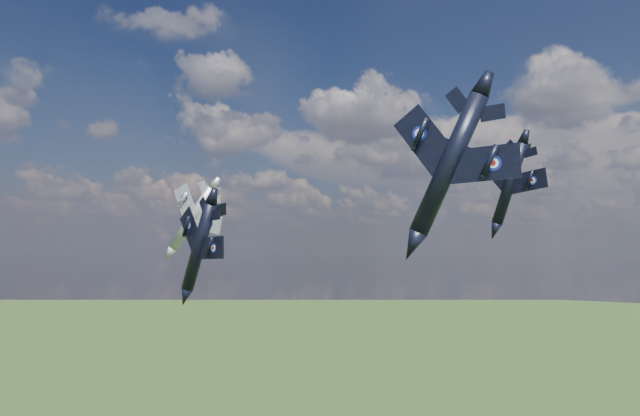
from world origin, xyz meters
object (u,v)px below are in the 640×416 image
Objects in this scene: jet_right_navy at (449,164)px; jet_high_navy at (510,183)px; jet_left_silver at (192,218)px; jet_lead_navy at (199,246)px.

jet_high_navy is at bearing 95.62° from jet_right_navy.
jet_right_navy is 0.90× the size of jet_left_silver.
jet_left_silver reaches higher than jet_lead_navy.
jet_left_silver is at bearing -147.20° from jet_high_navy.
jet_right_navy is at bearing -7.70° from jet_lead_navy.
jet_lead_navy is 1.04× the size of jet_high_navy.
jet_right_navy reaches higher than jet_lead_navy.
jet_high_navy is (28.75, 26.15, 8.07)m from jet_lead_navy.
jet_lead_navy is at bearing -49.75° from jet_left_silver.
jet_left_silver is (-41.24, -15.17, -3.87)m from jet_high_navy.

